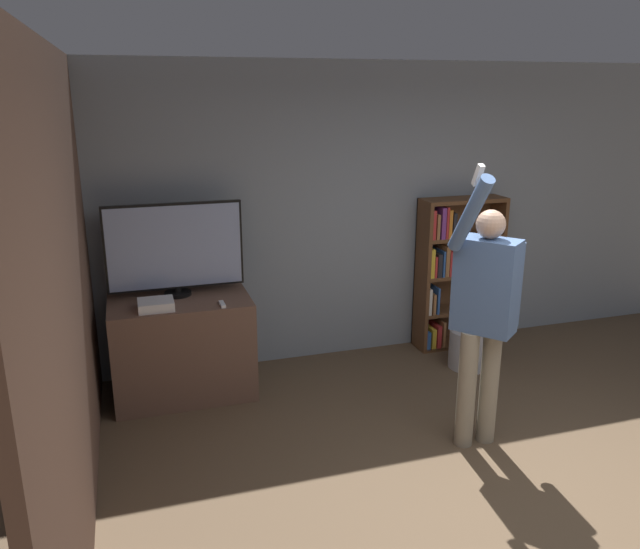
{
  "coord_description": "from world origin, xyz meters",
  "views": [
    {
      "loc": [
        -2.23,
        -2.43,
        2.44
      ],
      "look_at": [
        -0.93,
        1.7,
        1.16
      ],
      "focal_mm": 35.0,
      "sensor_mm": 36.0,
      "label": 1
    }
  ],
  "objects_px": {
    "television": "(175,248)",
    "waste_bin": "(469,349)",
    "person": "(485,308)",
    "bookshelf": "(451,272)",
    "game_console": "(156,305)"
  },
  "relations": [
    {
      "from": "bookshelf",
      "to": "waste_bin",
      "type": "xyz_separation_m",
      "value": [
        -0.07,
        -0.53,
        -0.58
      ]
    },
    {
      "from": "television",
      "to": "person",
      "type": "bearing_deg",
      "value": -38.5
    },
    {
      "from": "person",
      "to": "waste_bin",
      "type": "xyz_separation_m",
      "value": [
        0.62,
        1.15,
        -0.85
      ]
    },
    {
      "from": "television",
      "to": "bookshelf",
      "type": "height_order",
      "value": "television"
    },
    {
      "from": "person",
      "to": "waste_bin",
      "type": "distance_m",
      "value": 1.56
    },
    {
      "from": "television",
      "to": "person",
      "type": "height_order",
      "value": "person"
    },
    {
      "from": "person",
      "to": "waste_bin",
      "type": "height_order",
      "value": "person"
    },
    {
      "from": "television",
      "to": "waste_bin",
      "type": "relative_size",
      "value": 3.04
    },
    {
      "from": "bookshelf",
      "to": "person",
      "type": "relative_size",
      "value": 0.73
    },
    {
      "from": "bookshelf",
      "to": "waste_bin",
      "type": "bearing_deg",
      "value": -97.92
    },
    {
      "from": "game_console",
      "to": "waste_bin",
      "type": "xyz_separation_m",
      "value": [
        2.72,
        -0.07,
        -0.68
      ]
    },
    {
      "from": "game_console",
      "to": "person",
      "type": "bearing_deg",
      "value": -30.19
    },
    {
      "from": "game_console",
      "to": "person",
      "type": "xyz_separation_m",
      "value": [
        2.11,
        -1.23,
        0.17
      ]
    },
    {
      "from": "television",
      "to": "bookshelf",
      "type": "relative_size",
      "value": 0.74
    },
    {
      "from": "bookshelf",
      "to": "waste_bin",
      "type": "distance_m",
      "value": 0.79
    }
  ]
}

